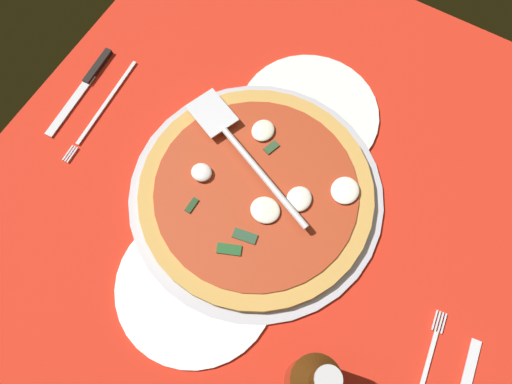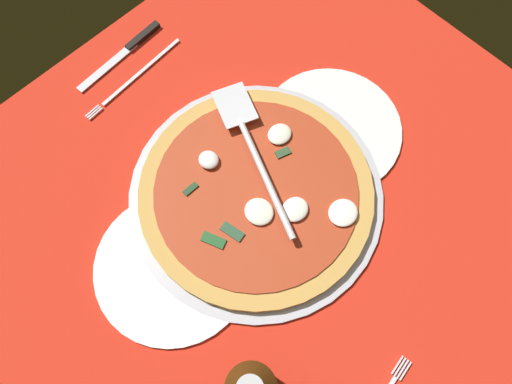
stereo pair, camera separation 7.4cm
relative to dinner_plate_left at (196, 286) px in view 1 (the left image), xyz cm
name	(u,v)px [view 1 (the left image)]	position (x,y,z in cm)	size (l,w,h in cm)	color
ground_plane	(286,201)	(18.62, -4.94, -0.90)	(92.95, 92.95, 0.80)	red
pizza_pan	(256,195)	(16.71, -0.51, 0.01)	(39.74, 39.74, 1.01)	#B4B5C1
dinner_plate_left	(196,286)	(0.00, 0.00, 0.00)	(23.51, 23.51, 1.00)	white
dinner_plate_right	(309,114)	(33.74, -0.83, 0.00)	(23.31, 23.31, 1.00)	white
pizza	(257,192)	(16.80, -0.59, 1.36)	(36.36, 36.36, 2.95)	gold
pizza_server	(244,151)	(20.86, 3.99, 3.83)	(13.45, 26.70, 1.00)	silver
place_setting_far	(93,98)	(18.17, 32.43, -0.14)	(22.04, 12.64, 1.40)	white
beer_bottle	(313,381)	(-3.42, -20.21, 8.24)	(6.09, 6.09, 23.25)	#47250C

